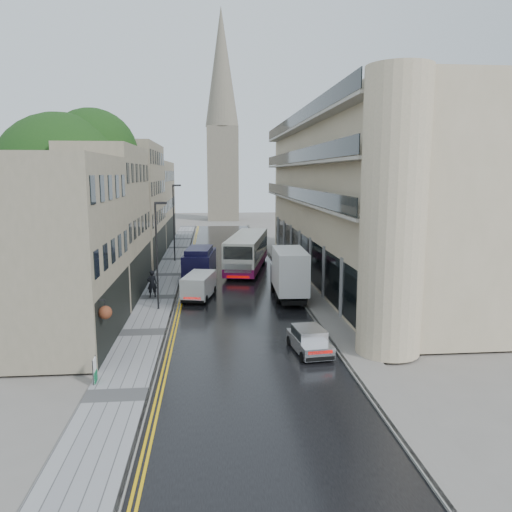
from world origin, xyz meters
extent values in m
plane|color=slate|center=(0.00, 0.00, 0.00)|extent=(200.00, 200.00, 0.00)
cube|color=black|center=(0.00, 27.50, 0.01)|extent=(9.00, 85.00, 0.02)
cube|color=gray|center=(-5.85, 27.50, 0.06)|extent=(2.70, 85.00, 0.12)
cube|color=slate|center=(5.40, 27.50, 0.06)|extent=(1.80, 85.00, 0.12)
imported|color=black|center=(-6.28, 19.16, 1.13)|extent=(0.84, 0.67, 2.01)
camera|label=1|loc=(-1.88, -17.18, 9.16)|focal=35.00mm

